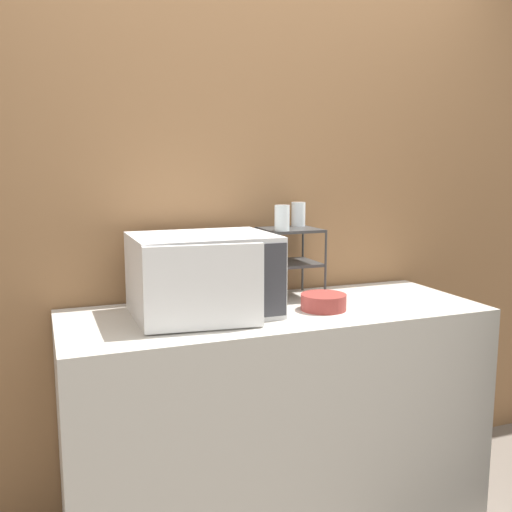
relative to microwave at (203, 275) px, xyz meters
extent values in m
cube|color=olive|center=(0.29, 0.33, 0.23)|extent=(8.00, 0.06, 2.60)
cube|color=#B7B2A8|center=(0.29, -0.04, -0.61)|extent=(1.69, 0.64, 0.91)
cube|color=silver|center=(0.00, 0.02, 0.00)|extent=(0.54, 0.41, 0.31)
cube|color=#B7B2A8|center=(-0.06, -0.18, 0.00)|extent=(0.39, 0.01, 0.27)
cube|color=#333338|center=(0.21, -0.19, 0.00)|extent=(0.11, 0.01, 0.27)
cube|color=silver|center=(-0.06, -0.23, 0.00)|extent=(0.42, 0.08, 0.30)
cylinder|color=#333333|center=(0.32, 0.03, 0.00)|extent=(0.01, 0.01, 0.31)
cylinder|color=#333333|center=(0.55, 0.03, 0.00)|extent=(0.01, 0.01, 0.31)
cylinder|color=#333333|center=(0.32, 0.26, 0.00)|extent=(0.01, 0.01, 0.31)
cylinder|color=#333333|center=(0.55, 0.26, 0.00)|extent=(0.01, 0.01, 0.31)
cube|color=#333333|center=(0.43, 0.14, 0.00)|extent=(0.23, 0.22, 0.01)
cube|color=#333333|center=(0.43, 0.14, 0.14)|extent=(0.23, 0.22, 0.01)
cylinder|color=silver|center=(0.36, 0.07, 0.20)|extent=(0.06, 0.06, 0.11)
cylinder|color=silver|center=(0.50, 0.22, 0.20)|extent=(0.06, 0.06, 0.11)
cylinder|color=maroon|center=(0.47, -0.10, -0.15)|extent=(0.10, 0.10, 0.01)
cylinder|color=maroon|center=(0.47, -0.10, -0.12)|extent=(0.18, 0.18, 0.06)
camera|label=1|loc=(-0.58, -2.09, 0.41)|focal=40.00mm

